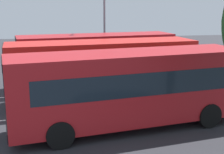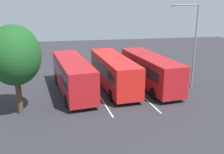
# 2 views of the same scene
# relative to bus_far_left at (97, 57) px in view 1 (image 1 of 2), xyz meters

# --- Properties ---
(ground_plane) EXTENTS (67.32, 67.32, 0.00)m
(ground_plane) POSITION_rel_bus_far_left_xyz_m (0.29, 3.66, -1.80)
(ground_plane) COLOR #2B2B30
(bus_far_left) EXTENTS (10.27, 3.77, 3.25)m
(bus_far_left) POSITION_rel_bus_far_left_xyz_m (0.00, 0.00, 0.00)
(bus_far_left) COLOR #AD191E
(bus_far_left) RESTS_ON ground
(bus_center_left) EXTENTS (10.23, 3.46, 3.25)m
(bus_center_left) POSITION_rel_bus_far_left_xyz_m (0.22, 3.73, 0.00)
(bus_center_left) COLOR red
(bus_center_left) RESTS_ON ground
(bus_center_right) EXTENTS (10.29, 3.90, 3.25)m
(bus_center_right) POSITION_rel_bus_far_left_xyz_m (-0.28, 7.81, 0.00)
(bus_center_right) COLOR #AD191E
(bus_center_right) RESTS_ON ground
(street_lamp) EXTENTS (0.67, 2.66, 8.31)m
(street_lamp) POSITION_rel_bus_far_left_xyz_m (-1.16, -3.86, 2.98)
(street_lamp) COLOR gray
(street_lamp) RESTS_ON ground
(lane_stripe_outer_left) EXTENTS (13.50, 1.23, 0.01)m
(lane_stripe_outer_left) POSITION_rel_bus_far_left_xyz_m (0.29, 1.71, -1.79)
(lane_stripe_outer_left) COLOR silver
(lane_stripe_outer_left) RESTS_ON ground
(lane_stripe_inner_left) EXTENTS (13.50, 1.23, 0.01)m
(lane_stripe_inner_left) POSITION_rel_bus_far_left_xyz_m (0.29, 5.61, -1.79)
(lane_stripe_inner_left) COLOR silver
(lane_stripe_inner_left) RESTS_ON ground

